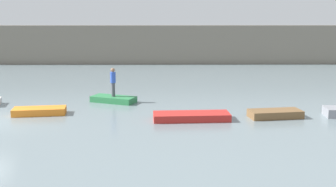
# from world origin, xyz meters

# --- Properties ---
(embankment_wall) EXTENTS (80.00, 1.20, 4.00)m
(embankment_wall) POSITION_xyz_m (0.00, 24.02, 2.00)
(embankment_wall) COLOR gray
(embankment_wall) RESTS_ON ground_plane
(rowboat_orange) EXTENTS (2.83, 1.44, 0.36)m
(rowboat_orange) POSITION_xyz_m (2.28, 1.79, 0.18)
(rowboat_orange) COLOR orange
(rowboat_orange) RESTS_ON ground_plane
(rowboat_green) EXTENTS (2.87, 2.06, 0.35)m
(rowboat_green) POSITION_xyz_m (5.83, 4.86, 0.18)
(rowboat_green) COLOR #2D7F47
(rowboat_green) RESTS_ON ground_plane
(rowboat_red) EXTENTS (3.87, 1.49, 0.37)m
(rowboat_red) POSITION_xyz_m (10.25, 0.52, 0.18)
(rowboat_red) COLOR red
(rowboat_red) RESTS_ON ground_plane
(rowboat_brown) EXTENTS (2.80, 1.51, 0.39)m
(rowboat_brown) POSITION_xyz_m (14.58, 0.99, 0.20)
(rowboat_brown) COLOR brown
(rowboat_brown) RESTS_ON ground_plane
(person_blue_shirt) EXTENTS (0.32, 0.32, 1.72)m
(person_blue_shirt) POSITION_xyz_m (5.83, 4.86, 1.31)
(person_blue_shirt) COLOR #4C4C56
(person_blue_shirt) RESTS_ON rowboat_green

